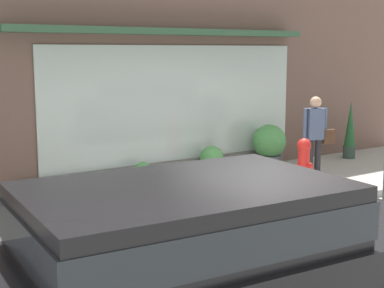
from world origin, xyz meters
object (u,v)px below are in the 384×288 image
(parked_car_black, at_px, (201,259))
(potted_plant_window_right, at_px, (350,131))
(fire_hydrant, at_px, (304,164))
(potted_plant_doorstep, at_px, (212,161))
(pedestrian_with_handbag, at_px, (316,132))
(potted_plant_by_entrance, at_px, (269,145))
(potted_plant_window_left, at_px, (143,174))

(parked_car_black, distance_m, potted_plant_window_right, 9.65)
(fire_hydrant, distance_m, potted_plant_doorstep, 1.97)
(pedestrian_with_handbag, xyz_separation_m, parked_car_black, (-5.67, -4.11, -0.09))
(parked_car_black, height_order, potted_plant_by_entrance, parked_car_black)
(parked_car_black, bearing_deg, fire_hydrant, 41.15)
(parked_car_black, bearing_deg, potted_plant_by_entrance, 48.21)
(potted_plant_window_right, bearing_deg, fire_hydrant, -152.90)
(fire_hydrant, height_order, pedestrian_with_handbag, pedestrian_with_handbag)
(potted_plant_window_left, height_order, potted_plant_by_entrance, potted_plant_by_entrance)
(fire_hydrant, relative_size, potted_plant_doorstep, 1.50)
(fire_hydrant, bearing_deg, potted_plant_window_right, 27.10)
(potted_plant_doorstep, distance_m, potted_plant_window_left, 1.56)
(potted_plant_window_left, xyz_separation_m, potted_plant_by_entrance, (3.03, -0.16, 0.30))
(potted_plant_window_left, bearing_deg, potted_plant_window_right, -2.88)
(potted_plant_by_entrance, bearing_deg, potted_plant_doorstep, 176.86)
(pedestrian_with_handbag, relative_size, potted_plant_window_right, 1.20)
(parked_car_black, xyz_separation_m, potted_plant_window_right, (8.07, 5.28, -0.21))
(pedestrian_with_handbag, height_order, potted_plant_by_entrance, pedestrian_with_handbag)
(parked_car_black, height_order, potted_plant_doorstep, parked_car_black)
(fire_hydrant, xyz_separation_m, potted_plant_by_entrance, (0.73, 1.74, 0.04))
(potted_plant_by_entrance, bearing_deg, fire_hydrant, -112.80)
(fire_hydrant, xyz_separation_m, parked_car_black, (-4.89, -3.66, 0.38))
(potted_plant_doorstep, bearing_deg, parked_car_black, -127.18)
(fire_hydrant, bearing_deg, potted_plant_window_left, 140.33)
(fire_hydrant, bearing_deg, potted_plant_doorstep, 112.02)
(potted_plant_doorstep, distance_m, potted_plant_by_entrance, 1.49)
(parked_car_black, xyz_separation_m, potted_plant_doorstep, (4.16, 5.48, -0.54))
(potted_plant_doorstep, distance_m, potted_plant_window_right, 3.93)
(pedestrian_with_handbag, height_order, potted_plant_window_right, pedestrian_with_handbag)
(potted_plant_doorstep, height_order, potted_plant_window_right, potted_plant_window_right)
(potted_plant_window_right, bearing_deg, parked_car_black, -146.80)
(fire_hydrant, distance_m, potted_plant_window_right, 3.57)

